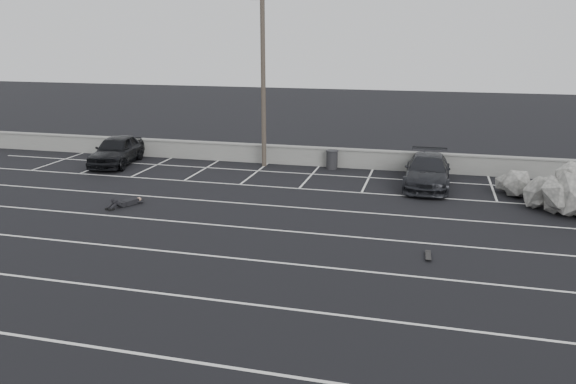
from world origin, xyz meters
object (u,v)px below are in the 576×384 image
(riprap_pile, at_px, (573,196))
(utility_pole, at_px, (263,79))
(car_right, at_px, (427,171))
(skateboard, at_px, (428,256))
(trash_bin, at_px, (332,159))
(person, at_px, (130,200))
(car_left, at_px, (117,150))

(riprap_pile, bearing_deg, utility_pole, 162.55)
(car_right, height_order, skateboard, car_right)
(trash_bin, relative_size, skateboard, 1.48)
(riprap_pile, bearing_deg, car_right, 157.49)
(person, bearing_deg, utility_pole, 92.28)
(utility_pole, relative_size, trash_bin, 9.19)
(riprap_pile, bearing_deg, car_left, 172.65)
(riprap_pile, height_order, skateboard, riprap_pile)
(utility_pole, xyz_separation_m, trash_bin, (3.81, 0.26, -4.30))
(car_right, xyz_separation_m, person, (-12.42, -6.36, -0.54))
(person, bearing_deg, riprap_pile, 36.42)
(car_left, xyz_separation_m, person, (4.70, -6.86, -0.60))
(car_right, xyz_separation_m, utility_pole, (-8.92, 2.21, 4.08))
(car_left, distance_m, person, 8.34)
(car_right, xyz_separation_m, trash_bin, (-5.11, 2.47, -0.23))
(utility_pole, distance_m, riprap_pile, 16.17)
(car_left, xyz_separation_m, trash_bin, (12.01, 1.97, -0.29))
(utility_pole, bearing_deg, car_left, -168.25)
(person, bearing_deg, car_left, 148.89)
(trash_bin, relative_size, riprap_pile, 0.16)
(riprap_pile, relative_size, person, 2.67)
(trash_bin, distance_m, skateboard, 12.98)
(trash_bin, xyz_separation_m, person, (-7.31, -8.83, -0.31))
(utility_pole, distance_m, skateboard, 15.50)
(car_left, distance_m, riprap_pile, 23.29)
(car_right, distance_m, skateboard, 9.38)
(riprap_pile, distance_m, skateboard, 8.98)
(car_right, height_order, trash_bin, car_right)
(person, xyz_separation_m, skateboard, (12.65, -3.00, -0.15))
(car_right, distance_m, trash_bin, 5.68)
(trash_bin, bearing_deg, skateboard, -65.67)
(utility_pole, xyz_separation_m, person, (-3.50, -8.57, -4.61))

